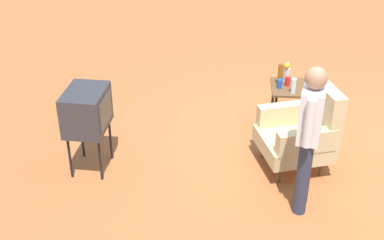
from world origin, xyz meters
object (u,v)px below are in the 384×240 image
at_px(armchair, 303,130).
at_px(soda_can_red, 288,81).
at_px(bottle_tall_amber, 280,74).
at_px(side_table, 292,92).
at_px(bottle_short_clear, 293,86).
at_px(person_standing, 309,132).
at_px(flower_vase, 287,71).
at_px(tv_on_stand, 87,111).
at_px(soda_can_blue, 280,84).

bearing_deg(armchair, soda_can_red, -173.76).
bearing_deg(bottle_tall_amber, side_table, 75.05).
bearing_deg(side_table, bottle_short_clear, -5.23).
distance_m(side_table, soda_can_red, 0.16).
height_order(person_standing, soda_can_red, person_standing).
relative_size(armchair, bottle_tall_amber, 3.53).
bearing_deg(soda_can_red, bottle_short_clear, 14.20).
bearing_deg(side_table, flower_vase, -157.36).
xyz_separation_m(bottle_short_clear, flower_vase, (-0.36, -0.06, 0.05)).
distance_m(side_table, bottle_short_clear, 0.26).
xyz_separation_m(armchair, person_standing, (0.78, -0.07, 0.44)).
height_order(side_table, tv_on_stand, tv_on_stand).
distance_m(armchair, side_table, 0.95).
relative_size(soda_can_blue, flower_vase, 0.46).
bearing_deg(person_standing, flower_vase, -178.80).
distance_m(armchair, bottle_short_clear, 0.79).
relative_size(armchair, soda_can_red, 8.69).
relative_size(side_table, soda_can_blue, 4.87).
xyz_separation_m(tv_on_stand, soda_can_red, (-1.20, 2.38, -0.13)).
xyz_separation_m(person_standing, bottle_short_clear, (-1.55, 0.02, -0.24)).
bearing_deg(armchair, side_table, -177.78).
bearing_deg(soda_can_blue, bottle_tall_amber, 176.21).
height_order(person_standing, soda_can_blue, person_standing).
height_order(soda_can_blue, soda_can_red, same).
height_order(tv_on_stand, bottle_tall_amber, tv_on_stand).
height_order(tv_on_stand, flower_vase, tv_on_stand).
bearing_deg(tv_on_stand, soda_can_red, 116.77).
bearing_deg(bottle_short_clear, flower_vase, -171.08).
bearing_deg(flower_vase, bottle_short_clear, 8.92).
bearing_deg(tv_on_stand, bottle_tall_amber, 118.19).
bearing_deg(tv_on_stand, bottle_short_clear, 112.19).
relative_size(tv_on_stand, person_standing, 0.63).
relative_size(person_standing, soda_can_blue, 13.44).
relative_size(soda_can_blue, bottle_short_clear, 0.61).
bearing_deg(tv_on_stand, soda_can_blue, 116.22).
distance_m(person_standing, bottle_short_clear, 1.56).
height_order(armchair, bottle_short_clear, armchair).
bearing_deg(flower_vase, tv_on_stand, -60.37).
bearing_deg(soda_can_red, side_table, 70.44).
bearing_deg(armchair, bottle_tall_amber, -168.20).
bearing_deg(bottle_short_clear, person_standing, -0.61).
relative_size(bottle_tall_amber, bottle_short_clear, 1.50).
height_order(soda_can_red, bottle_tall_amber, bottle_tall_amber).
relative_size(armchair, soda_can_blue, 8.69).
bearing_deg(bottle_short_clear, soda_can_blue, -128.27).
distance_m(armchair, soda_can_blue, 0.93).
bearing_deg(soda_can_red, armchair, 6.24).
xyz_separation_m(side_table, soda_can_red, (-0.02, -0.07, 0.15)).
height_order(side_table, person_standing, person_standing).
bearing_deg(person_standing, soda_can_blue, -175.08).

